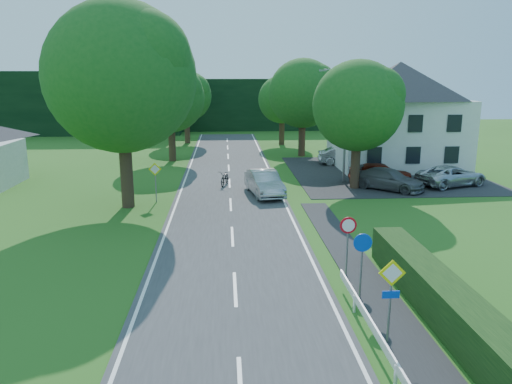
{
  "coord_description": "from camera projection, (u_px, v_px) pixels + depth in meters",
  "views": [
    {
      "loc": [
        -0.3,
        -4.73,
        7.57
      ],
      "look_at": [
        1.2,
        18.99,
        1.97
      ],
      "focal_mm": 35.0,
      "sensor_mm": 36.0,
      "label": 1
    }
  ],
  "objects": [
    {
      "name": "road",
      "position": [
        232.0,
        224.0,
        25.77
      ],
      "size": [
        7.0,
        80.0,
        0.04
      ],
      "primitive_type": "cube",
      "color": "#39393C",
      "rests_on": "ground"
    },
    {
      "name": "parking_pad",
      "position": [
        382.0,
        173.0,
        39.13
      ],
      "size": [
        14.0,
        16.0,
        0.04
      ],
      "primitive_type": "cube",
      "color": "#242426",
      "rests_on": "ground"
    },
    {
      "name": "line_edge_left",
      "position": [
        168.0,
        225.0,
        25.57
      ],
      "size": [
        0.12,
        80.0,
        0.01
      ],
      "primitive_type": "cube",
      "color": "white",
      "rests_on": "road"
    },
    {
      "name": "line_edge_right",
      "position": [
        294.0,
        223.0,
        25.97
      ],
      "size": [
        0.12,
        80.0,
        0.01
      ],
      "primitive_type": "cube",
      "color": "white",
      "rests_on": "road"
    },
    {
      "name": "line_centre",
      "position": [
        232.0,
        224.0,
        25.77
      ],
      "size": [
        0.12,
        80.0,
        0.01
      ],
      "primitive_type": null,
      "color": "white",
      "rests_on": "road"
    },
    {
      "name": "tree_main",
      "position": [
        122.0,
        107.0,
        27.96
      ],
      "size": [
        9.4,
        9.4,
        11.64
      ],
      "primitive_type": null,
      "color": "#19541A",
      "rests_on": "ground"
    },
    {
      "name": "tree_left_far",
      "position": [
        171.0,
        113.0,
        43.91
      ],
      "size": [
        7.0,
        7.0,
        8.58
      ],
      "primitive_type": null,
      "color": "#19541A",
      "rests_on": "ground"
    },
    {
      "name": "tree_right_far",
      "position": [
        302.0,
        108.0,
        46.53
      ],
      "size": [
        7.4,
        7.4,
        9.09
      ],
      "primitive_type": null,
      "color": "#19541A",
      "rests_on": "ground"
    },
    {
      "name": "tree_left_back",
      "position": [
        187.0,
        107.0,
        55.66
      ],
      "size": [
        6.6,
        6.6,
        8.07
      ],
      "primitive_type": null,
      "color": "#19541A",
      "rests_on": "ground"
    },
    {
      "name": "tree_right_back",
      "position": [
        282.0,
        110.0,
        54.42
      ],
      "size": [
        6.2,
        6.2,
        7.56
      ],
      "primitive_type": null,
      "color": "#19541A",
      "rests_on": "ground"
    },
    {
      "name": "tree_right_mid",
      "position": [
        357.0,
        125.0,
        33.08
      ],
      "size": [
        7.0,
        7.0,
        8.58
      ],
      "primitive_type": null,
      "color": "#19541A",
      "rests_on": "ground"
    },
    {
      "name": "treeline_left",
      "position": [
        8.0,
        103.0,
        63.94
      ],
      "size": [
        44.0,
        6.0,
        8.0
      ],
      "primitive_type": "cube",
      "color": "black",
      "rests_on": "ground"
    },
    {
      "name": "treeline_right",
      "position": [
        283.0,
        104.0,
        70.15
      ],
      "size": [
        30.0,
        5.0,
        7.0
      ],
      "primitive_type": "cube",
      "color": "black",
      "rests_on": "ground"
    },
    {
      "name": "house_white",
      "position": [
        398.0,
        114.0,
        41.16
      ],
      "size": [
        10.6,
        8.4,
        8.6
      ],
      "color": "silver",
      "rests_on": "ground"
    },
    {
      "name": "streetlight",
      "position": [
        344.0,
        120.0,
        34.96
      ],
      "size": [
        2.03,
        0.18,
        8.0
      ],
      "color": "slate",
      "rests_on": "ground"
    },
    {
      "name": "sign_priority_right",
      "position": [
        391.0,
        286.0,
        13.95
      ],
      "size": [
        0.78,
        0.09,
        2.59
      ],
      "color": "slate",
      "rests_on": "ground"
    },
    {
      "name": "sign_roundabout",
      "position": [
        362.0,
        253.0,
        16.9
      ],
      "size": [
        0.64,
        0.08,
        2.37
      ],
      "color": "slate",
      "rests_on": "ground"
    },
    {
      "name": "sign_speed_limit",
      "position": [
        348.0,
        232.0,
        18.81
      ],
      "size": [
        0.64,
        0.11,
        2.37
      ],
      "color": "slate",
      "rests_on": "ground"
    },
    {
      "name": "sign_priority_left",
      "position": [
        155.0,
        175.0,
        29.94
      ],
      "size": [
        0.78,
        0.09,
        2.44
      ],
      "color": "slate",
      "rests_on": "ground"
    },
    {
      "name": "moving_car",
      "position": [
        264.0,
        183.0,
        31.88
      ],
      "size": [
        2.44,
        4.98,
        1.57
      ],
      "primitive_type": "imported",
      "rotation": [
        0.0,
        0.0,
        0.17
      ],
      "color": "#A3A4A8",
      "rests_on": "road"
    },
    {
      "name": "motorcycle",
      "position": [
        225.0,
        178.0,
        34.8
      ],
      "size": [
        1.11,
        2.07,
        1.03
      ],
      "primitive_type": "imported",
      "rotation": [
        0.0,
        0.0,
        -0.23
      ],
      "color": "black",
      "rests_on": "road"
    },
    {
      "name": "parked_car_red",
      "position": [
        380.0,
        173.0,
        35.29
      ],
      "size": [
        4.6,
        2.33,
        1.5
      ],
      "primitive_type": "imported",
      "rotation": [
        0.0,
        0.0,
        1.44
      ],
      "color": "#66180B",
      "rests_on": "parking_pad"
    },
    {
      "name": "parked_car_silver_a",
      "position": [
        345.0,
        156.0,
        42.72
      ],
      "size": [
        4.73,
        2.03,
        1.51
      ],
      "primitive_type": "imported",
      "rotation": [
        0.0,
        0.0,
        1.48
      ],
      "color": "#AFB0B4",
      "rests_on": "parking_pad"
    },
    {
      "name": "parked_car_grey",
      "position": [
        388.0,
        179.0,
        33.42
      ],
      "size": [
        4.9,
        4.62,
        1.39
      ],
      "primitive_type": "imported",
      "rotation": [
        0.0,
        0.0,
        0.85
      ],
      "color": "#56555A",
      "rests_on": "parking_pad"
    },
    {
      "name": "parked_car_silver_b",
      "position": [
        452.0,
        176.0,
        34.58
      ],
      "size": [
        5.54,
        3.94,
        1.4
      ],
      "primitive_type": "imported",
      "rotation": [
        0.0,
        0.0,
        1.93
      ],
      "color": "silver",
      "rests_on": "parking_pad"
    },
    {
      "name": "parasol",
      "position": [
        352.0,
        155.0,
        40.7
      ],
      "size": [
        2.72,
        2.76,
        2.2
      ],
      "primitive_type": "imported",
      "rotation": [
        0.0,
        0.0,
        0.14
      ],
      "color": "red",
      "rests_on": "parking_pad"
    }
  ]
}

